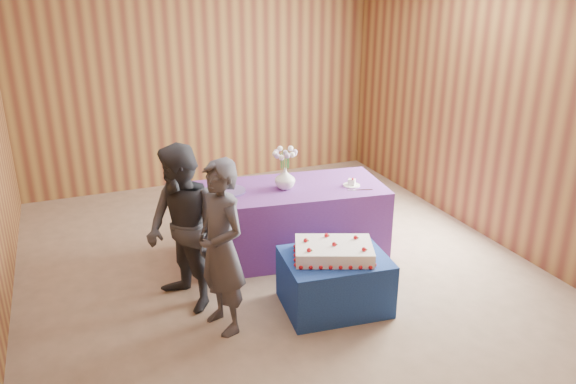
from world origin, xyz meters
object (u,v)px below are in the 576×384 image
cake_table (334,281)px  vase (285,178)px  guest_left (221,248)px  sheet_cake (334,251)px  serving_table (288,220)px  guest_right (183,229)px

cake_table → vase: size_ratio=4.09×
vase → guest_left: 1.45m
guest_left → cake_table: bearing=70.6°
sheet_cake → vase: bearing=112.4°
serving_table → guest_left: bearing=-125.8°
vase → cake_table: bearing=-88.7°
sheet_cake → guest_left: size_ratio=0.55×
serving_table → guest_right: size_ratio=1.33×
guest_right → vase: bearing=96.7°
vase → sheet_cake: bearing=-89.7°
sheet_cake → guest_left: 1.01m
cake_table → vase: vase is taller
cake_table → serving_table: size_ratio=0.45×
cake_table → guest_right: (-1.22, 0.52, 0.50)m
serving_table → guest_right: bearing=-145.6°
cake_table → guest_right: size_ratio=0.60×
cake_table → guest_right: 1.42m
serving_table → sheet_cake: 1.16m
sheet_cake → guest_right: (-1.20, 0.52, 0.19)m
cake_table → guest_left: bearing=-177.2°
sheet_cake → vase: vase is taller
guest_left → guest_right: bearing=-170.8°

